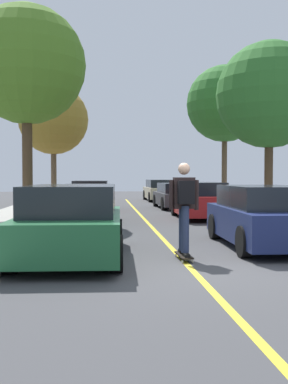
{
  "coord_description": "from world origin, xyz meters",
  "views": [
    {
      "loc": [
        -1.52,
        -8.0,
        1.63
      ],
      "look_at": [
        0.01,
        9.34,
        1.01
      ],
      "focal_mm": 42.84,
      "sensor_mm": 36.0,
      "label": 1
    }
  ],
  "objects_px": {
    "parked_car_right_near": "(200,201)",
    "skateboarder": "(184,202)",
    "parked_car_left_near": "(86,204)",
    "parked_car_right_far": "(177,196)",
    "parked_car_left_far": "(90,196)",
    "street_tree_left_nearest": "(27,65)",
    "street_tree_right_near": "(225,104)",
    "fire_hydrant": "(25,218)",
    "parked_car_right_farthest": "(160,190)",
    "skateboard": "(184,255)",
    "parked_car_left_nearest": "(72,222)",
    "street_tree_left_near": "(53,120)",
    "street_tree_right_nearest": "(269,95)",
    "parked_car_right_nearest": "(264,216)"
  },
  "relations": [
    {
      "from": "parked_car_right_farthest",
      "to": "fire_hydrant",
      "type": "xyz_separation_m",
      "value": [
        -5.78,
        -17.2,
        -0.2
      ]
    },
    {
      "from": "parked_car_left_far",
      "to": "street_tree_left_nearest",
      "type": "distance_m",
      "value": 6.93
    },
    {
      "from": "street_tree_right_nearest",
      "to": "skateboarder",
      "type": "distance_m",
      "value": 9.0
    },
    {
      "from": "parked_car_right_far",
      "to": "fire_hydrant",
      "type": "distance_m",
      "value": 11.78
    },
    {
      "from": "skateboard",
      "to": "skateboarder",
      "type": "relative_size",
      "value": 0.48
    },
    {
      "from": "parked_car_right_farthest",
      "to": "street_tree_left_near",
      "type": "distance_m",
      "value": 8.42
    },
    {
      "from": "skateboarder",
      "to": "skateboard",
      "type": "bearing_deg",
      "value": 91.65
    },
    {
      "from": "parked_car_right_near",
      "to": "skateboarder",
      "type": "height_order",
      "value": "skateboarder"
    },
    {
      "from": "street_tree_right_near",
      "to": "skateboard",
      "type": "bearing_deg",
      "value": -108.15
    },
    {
      "from": "parked_car_left_nearest",
      "to": "parked_car_right_nearest",
      "type": "height_order",
      "value": "parked_car_left_nearest"
    },
    {
      "from": "parked_car_right_far",
      "to": "skateboard",
      "type": "bearing_deg",
      "value": -98.59
    },
    {
      "from": "fire_hydrant",
      "to": "skateboard",
      "type": "relative_size",
      "value": 0.83
    },
    {
      "from": "parked_car_left_near",
      "to": "parked_car_left_nearest",
      "type": "bearing_deg",
      "value": -90.01
    },
    {
      "from": "parked_car_left_far",
      "to": "fire_hydrant",
      "type": "relative_size",
      "value": 5.91
    },
    {
      "from": "street_tree_left_nearest",
      "to": "skateboarder",
      "type": "relative_size",
      "value": 4.36
    },
    {
      "from": "fire_hydrant",
      "to": "skateboarder",
      "type": "xyz_separation_m",
      "value": [
        3.67,
        -3.8,
        0.63
      ]
    },
    {
      "from": "parked_car_left_far",
      "to": "parked_car_right_near",
      "type": "xyz_separation_m",
      "value": [
        4.28,
        -4.32,
        0.01
      ]
    },
    {
      "from": "parked_car_right_nearest",
      "to": "skateboarder",
      "type": "distance_m",
      "value": 2.63
    },
    {
      "from": "street_tree_right_near",
      "to": "fire_hydrant",
      "type": "bearing_deg",
      "value": -130.39
    },
    {
      "from": "street_tree_right_near",
      "to": "fire_hydrant",
      "type": "xyz_separation_m",
      "value": [
        -7.97,
        -9.37,
        -4.63
      ]
    },
    {
      "from": "parked_car_right_near",
      "to": "fire_hydrant",
      "type": "xyz_separation_m",
      "value": [
        -5.78,
        -4.7,
        -0.2
      ]
    },
    {
      "from": "parked_car_left_nearest",
      "to": "skateboarder",
      "type": "distance_m",
      "value": 2.24
    },
    {
      "from": "parked_car_right_near",
      "to": "street_tree_left_near",
      "type": "xyz_separation_m",
      "value": [
        -6.47,
        8.99,
        4.09
      ]
    },
    {
      "from": "street_tree_right_near",
      "to": "parked_car_left_far",
      "type": "bearing_deg",
      "value": -176.95
    },
    {
      "from": "street_tree_right_nearest",
      "to": "street_tree_right_near",
      "type": "bearing_deg",
      "value": 90.0
    },
    {
      "from": "parked_car_right_farthest",
      "to": "street_tree_left_near",
      "type": "height_order",
      "value": "street_tree_left_near"
    },
    {
      "from": "parked_car_left_nearest",
      "to": "parked_car_right_nearest",
      "type": "distance_m",
      "value": 4.42
    },
    {
      "from": "parked_car_right_farthest",
      "to": "fire_hydrant",
      "type": "bearing_deg",
      "value": -108.59
    },
    {
      "from": "street_tree_left_nearest",
      "to": "skateboarder",
      "type": "distance_m",
      "value": 10.64
    },
    {
      "from": "parked_car_right_nearest",
      "to": "parked_car_right_far",
      "type": "bearing_deg",
      "value": 90.0
    },
    {
      "from": "parked_car_right_farthest",
      "to": "street_tree_right_near",
      "type": "height_order",
      "value": "street_tree_right_near"
    },
    {
      "from": "parked_car_right_nearest",
      "to": "parked_car_right_near",
      "type": "distance_m",
      "value": 7.01
    },
    {
      "from": "parked_car_right_near",
      "to": "fire_hydrant",
      "type": "distance_m",
      "value": 7.46
    },
    {
      "from": "parked_car_right_near",
      "to": "skateboarder",
      "type": "bearing_deg",
      "value": -103.97
    },
    {
      "from": "parked_car_right_farthest",
      "to": "street_tree_left_nearest",
      "type": "relative_size",
      "value": 0.58
    },
    {
      "from": "parked_car_left_far",
      "to": "parked_car_right_far",
      "type": "distance_m",
      "value": 4.46
    },
    {
      "from": "parked_car_left_near",
      "to": "skateboarder",
      "type": "relative_size",
      "value": 2.36
    },
    {
      "from": "parked_car_left_near",
      "to": "parked_car_right_far",
      "type": "distance_m",
      "value": 8.15
    },
    {
      "from": "parked_car_left_nearest",
      "to": "street_tree_right_nearest",
      "type": "bearing_deg",
      "value": 46.16
    },
    {
      "from": "parked_car_right_farthest",
      "to": "street_tree_left_near",
      "type": "relative_size",
      "value": 0.68
    },
    {
      "from": "parked_car_left_far",
      "to": "parked_car_right_far",
      "type": "relative_size",
      "value": 0.98
    },
    {
      "from": "parked_car_left_far",
      "to": "street_tree_left_near",
      "type": "relative_size",
      "value": 0.63
    },
    {
      "from": "skateboard",
      "to": "parked_car_left_nearest",
      "type": "bearing_deg",
      "value": 169.94
    },
    {
      "from": "parked_car_left_near",
      "to": "fire_hydrant",
      "type": "height_order",
      "value": "parked_car_left_near"
    },
    {
      "from": "street_tree_left_near",
      "to": "skateboard",
      "type": "relative_size",
      "value": 7.81
    },
    {
      "from": "parked_car_left_far",
      "to": "skateboarder",
      "type": "distance_m",
      "value": 13.02
    },
    {
      "from": "parked_car_left_near",
      "to": "skateboarder",
      "type": "distance_m",
      "value": 7.46
    },
    {
      "from": "street_tree_right_nearest",
      "to": "parked_car_left_near",
      "type": "bearing_deg",
      "value": -179.74
    },
    {
      "from": "parked_car_left_far",
      "to": "street_tree_left_nearest",
      "type": "relative_size",
      "value": 0.53
    },
    {
      "from": "parked_car_right_far",
      "to": "fire_hydrant",
      "type": "xyz_separation_m",
      "value": [
        -5.78,
        -10.26,
        -0.15
      ]
    }
  ]
}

